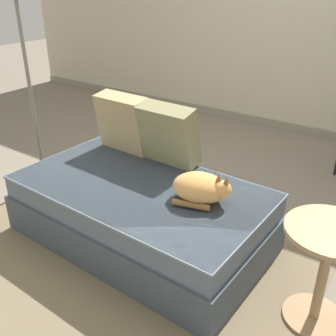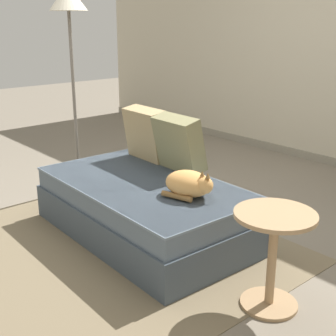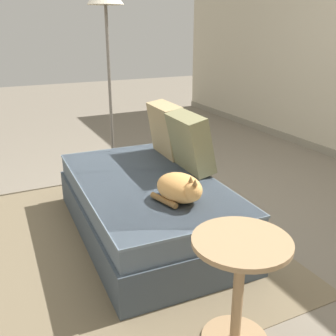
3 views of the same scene
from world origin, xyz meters
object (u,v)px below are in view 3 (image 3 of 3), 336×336
throw_pillow_middle (190,142)px  cat (180,188)px  couch (146,206)px  floor_lamp (106,12)px  throw_pillow_corner (167,129)px  side_table (239,278)px

throw_pillow_middle → cat: bearing=-34.8°
couch → floor_lamp: size_ratio=0.92×
couch → cat: bearing=7.2°
throw_pillow_corner → cat: bearing=-20.7°
throw_pillow_middle → floor_lamp: size_ratio=0.24×
couch → throw_pillow_middle: bearing=94.6°
cat → floor_lamp: floor_lamp is taller
throw_pillow_corner → cat: (0.86, -0.32, -0.13)m
throw_pillow_corner → side_table: 1.68m
couch → throw_pillow_middle: throw_pillow_middle is taller
throw_pillow_corner → floor_lamp: 1.19m
cat → floor_lamp: (-1.58, 0.08, 1.04)m
cat → side_table: (0.75, -0.09, -0.13)m
throw_pillow_corner → throw_pillow_middle: bearing=-1.8°
throw_pillow_middle → side_table: (1.20, -0.40, -0.26)m
couch → cat: size_ratio=4.41×
throw_pillow_middle → floor_lamp: (-1.14, -0.23, 0.91)m
floor_lamp → throw_pillow_corner: bearing=18.4°
throw_pillow_middle → cat: 0.56m
throw_pillow_corner → throw_pillow_middle: 0.41m
couch → throw_pillow_middle: 0.56m
throw_pillow_middle → throw_pillow_corner: bearing=178.2°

